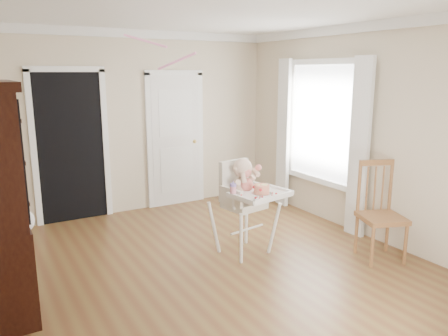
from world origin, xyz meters
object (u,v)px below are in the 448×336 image
cake (262,189)px  sippy_cup (233,189)px  high_chair (245,197)px  dining_chair (380,214)px

cake → sippy_cup: sippy_cup is taller
high_chair → dining_chair: (1.26, -0.89, -0.17)m
cake → dining_chair: size_ratio=0.20×
cake → sippy_cup: bearing=164.8°
high_chair → cake: 0.29m
sippy_cup → dining_chair: (1.51, -0.73, -0.33)m
high_chair → sippy_cup: size_ratio=6.51×
high_chair → sippy_cup: 0.34m
high_chair → cake: bearing=-85.2°
cake → dining_chair: 1.39m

